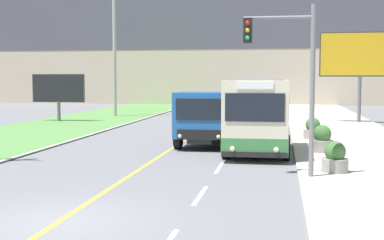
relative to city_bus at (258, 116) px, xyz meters
The scene contains 13 objects.
ground_plane 12.31m from the city_bus, 108.93° to the right, with size 300.00×300.00×0.00m, color slate.
lane_marking_centre 9.98m from the city_bus, 111.30° to the right, with size 2.88×140.00×0.01m.
apartment_block_background 45.67m from the city_bus, 95.05° to the left, with size 80.00×8.04×18.94m.
city_bus is the anchor object (origin of this frame).
dump_truck 3.24m from the city_bus, 141.58° to the left, with size 2.53×6.19×2.59m.
car_distant 20.57m from the city_bus, 89.02° to the left, with size 1.80×4.30×1.45m.
utility_pole_far 24.27m from the city_bus, 122.19° to the left, with size 1.80×0.28×11.67m.
traffic_light_mast 5.83m from the city_bus, 76.72° to the right, with size 2.28×0.32×5.55m.
billboard_large 17.98m from the city_bus, 68.66° to the left, with size 5.63×0.24×6.44m.
billboard_small 21.22m from the city_bus, 136.21° to the left, with size 4.01×0.24×3.50m.
planter_round_near 5.34m from the city_bus, 57.91° to the right, with size 0.88×0.88×1.04m.
planter_round_second 2.95m from the city_bus, 10.56° to the left, with size 0.96×0.96×1.16m.
planter_round_third 6.12m from the city_bus, 64.40° to the left, with size 0.94×0.94×1.10m.
Camera 1 is at (4.91, -11.19, 3.25)m, focal length 50.00 mm.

